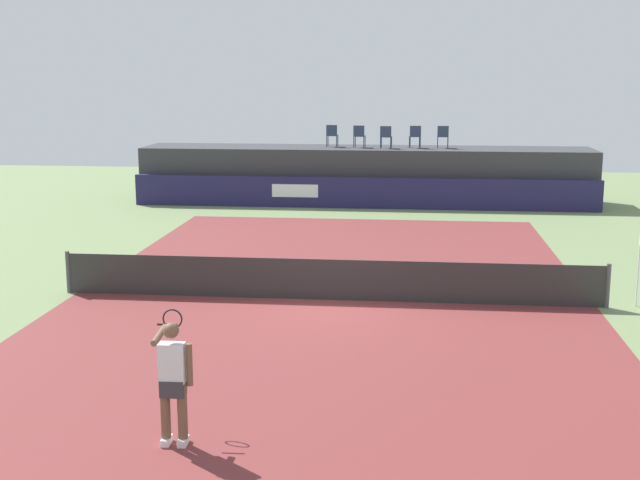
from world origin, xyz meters
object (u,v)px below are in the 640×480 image
at_px(spectator_chair_right, 415,136).
at_px(tennis_player, 173,379).
at_px(net_post_far, 608,286).
at_px(spectator_chair_far_left, 332,135).
at_px(tennis_ball, 481,275).
at_px(spectator_chair_center, 386,136).
at_px(spectator_chair_left, 359,135).
at_px(spectator_chair_far_right, 443,136).
at_px(net_post_near, 68,272).

distance_m(spectator_chair_right, tennis_player, 23.39).
bearing_deg(net_post_far, spectator_chair_far_left, 116.14).
xyz_separation_m(spectator_chair_right, tennis_ball, (1.69, -12.58, -2.66)).
bearing_deg(spectator_chair_far_left, tennis_ball, -68.50).
bearing_deg(spectator_chair_center, net_post_far, -70.18).
relative_size(net_post_far, tennis_ball, 14.71).
xyz_separation_m(spectator_chair_far_left, spectator_chair_left, (1.12, -0.24, 0.00)).
relative_size(spectator_chair_far_right, tennis_ball, 13.06).
bearing_deg(spectator_chair_left, net_post_far, -66.98).
xyz_separation_m(spectator_chair_right, net_post_far, (4.23, -15.24, -2.19)).
height_order(spectator_chair_far_left, spectator_chair_right, same).
height_order(spectator_chair_far_right, tennis_ball, spectator_chair_far_right).
distance_m(spectator_chair_far_left, tennis_ball, 13.99).
xyz_separation_m(net_post_far, tennis_ball, (-2.54, 2.66, -0.46)).
relative_size(spectator_chair_far_right, net_post_far, 0.89).
height_order(net_post_near, net_post_far, same).
xyz_separation_m(spectator_chair_left, spectator_chair_center, (1.08, -0.27, 0.00)).
bearing_deg(net_post_near, spectator_chair_right, 61.81).
height_order(spectator_chair_right, tennis_ball, spectator_chair_right).
distance_m(spectator_chair_left, net_post_near, 16.47).
bearing_deg(tennis_ball, spectator_chair_far_right, 92.66).
relative_size(spectator_chair_center, spectator_chair_right, 1.00).
relative_size(spectator_chair_left, spectator_chair_center, 1.00).
bearing_deg(tennis_player, spectator_chair_right, 81.69).
relative_size(spectator_chair_left, tennis_ball, 13.06).
xyz_separation_m(tennis_player, tennis_ball, (5.06, 10.49, -0.92)).
bearing_deg(net_post_far, tennis_player, -134.14).
bearing_deg(tennis_ball, spectator_chair_left, 107.34).
height_order(spectator_chair_left, spectator_chair_right, same).
relative_size(spectator_chair_center, net_post_near, 0.89).
xyz_separation_m(spectator_chair_far_right, tennis_player, (-4.47, -23.15, -1.73)).
bearing_deg(spectator_chair_center, spectator_chair_right, 14.96).
xyz_separation_m(spectator_chair_far_left, net_post_near, (-4.82, -15.44, -2.19)).
height_order(spectator_chair_far_left, net_post_far, spectator_chair_far_left).
height_order(spectator_chair_center, net_post_far, spectator_chair_center).
xyz_separation_m(net_post_near, net_post_far, (12.40, 0.00, 0.00)).
bearing_deg(net_post_near, spectator_chair_far_left, 72.65).
bearing_deg(spectator_chair_right, tennis_player, -98.31).
relative_size(spectator_chair_far_left, tennis_ball, 13.06).
distance_m(spectator_chair_far_left, spectator_chair_center, 2.25).
bearing_deg(spectator_chair_left, spectator_chair_center, -13.94).
distance_m(spectator_chair_center, net_post_near, 16.65).
height_order(spectator_chair_right, net_post_far, spectator_chair_right).
height_order(spectator_chair_center, spectator_chair_right, same).
distance_m(spectator_chair_left, tennis_ball, 13.41).
bearing_deg(tennis_ball, spectator_chair_center, 103.02).
bearing_deg(tennis_ball, net_post_far, -46.25).
relative_size(spectator_chair_far_right, net_post_near, 0.89).
height_order(spectator_chair_center, net_post_near, spectator_chair_center).
distance_m(spectator_chair_right, spectator_chair_far_right, 1.10).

